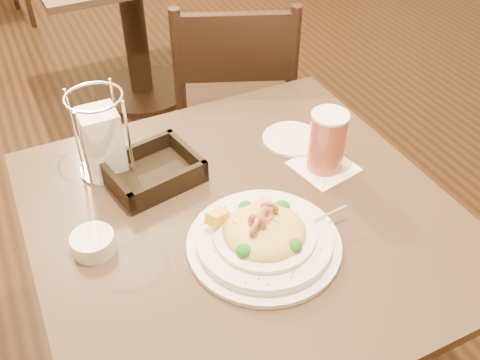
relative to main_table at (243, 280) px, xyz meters
name	(u,v)px	position (x,y,z in m)	size (l,w,h in m)	color
main_table	(243,280)	(0.00, 0.00, 0.00)	(0.90, 0.90, 0.74)	black
background_table	(131,4)	(0.26, 1.79, 0.00)	(0.92, 0.92, 0.74)	black
dining_chair_near	(234,108)	(0.32, 0.73, -0.01)	(0.55, 0.55, 0.93)	black
pasta_bowl	(264,236)	(-0.01, -0.11, 0.26)	(0.35, 0.32, 0.10)	white
drink_glass	(327,142)	(0.25, 0.06, 0.31)	(0.16, 0.16, 0.15)	white
bread_basket	(153,172)	(-0.14, 0.20, 0.25)	(0.23, 0.20, 0.06)	black
napkin_caddy	(102,140)	(-0.23, 0.28, 0.32)	(0.13, 0.13, 0.21)	silver
side_plate	(292,139)	(0.23, 0.19, 0.24)	(0.15, 0.15, 0.01)	white
butter_ramekin	(93,243)	(-0.32, 0.04, 0.25)	(0.09, 0.09, 0.04)	white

